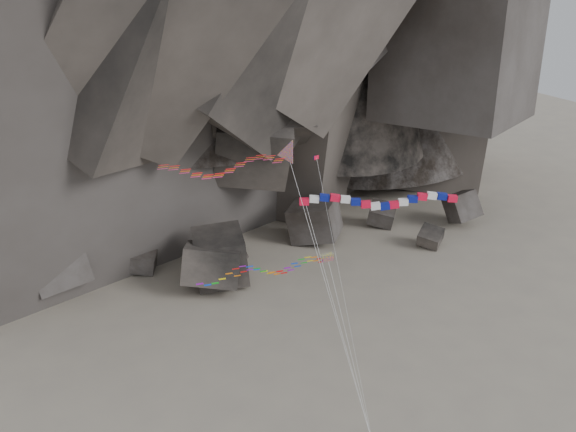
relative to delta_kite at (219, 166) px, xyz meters
name	(u,v)px	position (x,y,z in m)	size (l,w,h in m)	color
ground	(352,426)	(11.33, -1.83, -26.44)	(260.00, 260.00, 0.00)	gray
boulder_field	(211,256)	(9.01, 33.16, -23.80)	(79.73, 17.28, 9.15)	#47423F
delta_kite	(219,166)	(0.00, 0.00, 0.00)	(15.68, 6.74, 26.69)	red
banner_kite	(379,201)	(11.89, -3.21, -3.57)	(11.61, 5.72, 22.15)	red
parafoil_kite	(260,270)	(3.69, 1.62, -10.08)	(12.96, 8.16, 15.62)	yellow
pennant_kite	(334,246)	(9.00, -1.38, -7.65)	(2.85, 6.80, 24.63)	red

